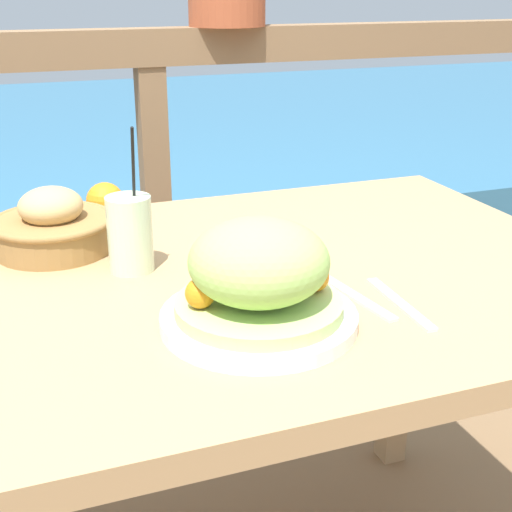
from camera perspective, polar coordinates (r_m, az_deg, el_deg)
patio_table at (r=1.19m, az=0.78°, el=-5.47°), size 1.11×0.84×0.75m
railing_fence at (r=1.90m, az=-8.25°, el=9.46°), size 2.80×0.08×1.07m
sea_backdrop at (r=4.45m, az=-14.90°, el=7.62°), size 12.00×4.00×0.38m
salad_plate at (r=0.94m, az=0.23°, el=-2.07°), size 0.27×0.27×0.15m
drink_glass at (r=1.14m, az=-10.05°, el=1.78°), size 0.07×0.08×0.24m
bread_basket at (r=1.26m, az=-15.95°, el=2.30°), size 0.21×0.21×0.11m
fork at (r=1.06m, az=7.94°, el=-3.23°), size 0.04×0.18×0.00m
knife at (r=1.05m, az=11.44°, el=-3.73°), size 0.02×0.18×0.00m
orange_near_basket at (r=1.41m, az=-11.98°, el=4.32°), size 0.07×0.07×0.07m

